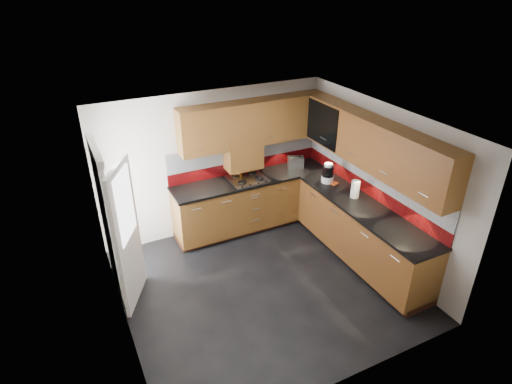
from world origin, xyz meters
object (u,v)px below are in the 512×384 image
gas_hob (248,179)px  utensil_pot (238,169)px  toaster (296,162)px  food_processor (328,174)px

gas_hob → utensil_pot: size_ratio=1.29×
toaster → food_processor: 0.74m
gas_hob → food_processor: (1.12, -0.65, 0.13)m
toaster → food_processor: food_processor is taller
utensil_pot → food_processor: 1.49m
toaster → food_processor: bearing=-77.4°
gas_hob → food_processor: bearing=-30.2°
gas_hob → utensil_pot: bearing=107.7°
gas_hob → utensil_pot: 0.26m
gas_hob → toaster: (0.96, 0.07, 0.08)m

